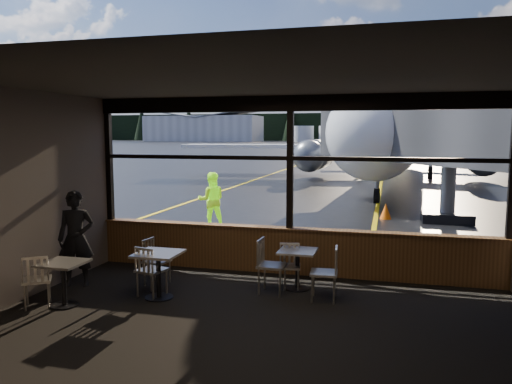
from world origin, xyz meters
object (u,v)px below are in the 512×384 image
at_px(airliner, 396,95).
at_px(cafe_table_near, 297,270).
at_px(chair_near_n, 289,267).
at_px(passenger, 76,239).
at_px(cafe_table_left, 64,284).
at_px(cafe_table_mid, 159,276).
at_px(chair_left_s, 37,280).
at_px(chair_mid_w, 157,262).
at_px(ground_crew, 212,200).
at_px(cone_nose, 386,211).
at_px(chair_near_e, 324,273).
at_px(chair_near_w, 272,266).
at_px(jet_bridge, 453,146).
at_px(chair_mid_s, 152,271).

height_order(airliner, cafe_table_near, airliner).
height_order(chair_near_n, passenger, passenger).
bearing_deg(cafe_table_left, airliner, 78.03).
relative_size(cafe_table_mid, chair_left_s, 0.90).
bearing_deg(chair_mid_w, passenger, -63.39).
relative_size(cafe_table_near, passenger, 0.41).
distance_m(chair_near_n, ground_crew, 6.27).
relative_size(airliner, cone_nose, 64.88).
relative_size(chair_near_e, chair_near_w, 0.96).
xyz_separation_m(jet_bridge, chair_mid_w, (-5.83, -6.82, -2.02)).
distance_m(chair_near_n, chair_mid_s, 2.41).
bearing_deg(chair_near_e, chair_mid_s, 96.55).
bearing_deg(chair_mid_w, chair_left_s, -31.14).
bearing_deg(passenger, chair_near_w, -14.59).
height_order(cafe_table_mid, ground_crew, ground_crew).
height_order(ground_crew, cone_nose, ground_crew).
distance_m(cafe_table_left, chair_near_e, 4.23).
bearing_deg(chair_near_w, chair_mid_s, -68.58).
distance_m(cafe_table_mid, chair_near_n, 2.29).
relative_size(chair_mid_w, chair_left_s, 0.97).
bearing_deg(chair_mid_w, chair_near_n, 105.77).
xyz_separation_m(jet_bridge, ground_crew, (-6.78, -1.22, -1.62)).
height_order(cafe_table_near, cafe_table_left, cafe_table_left).
bearing_deg(passenger, jet_bridge, 22.73).
xyz_separation_m(chair_near_e, ground_crew, (-4.04, 5.72, 0.36)).
xyz_separation_m(jet_bridge, passenger, (-7.19, -7.28, -1.57)).
relative_size(chair_near_w, chair_left_s, 1.10).
distance_m(cafe_table_mid, cone_nose, 9.94).
bearing_deg(passenger, chair_near_e, -18.17).
height_order(chair_near_e, passenger, passenger).
relative_size(cafe_table_mid, passenger, 0.45).
bearing_deg(jet_bridge, cafe_table_mid, -125.80).
height_order(jet_bridge, cone_nose, jet_bridge).
bearing_deg(chair_left_s, cafe_table_mid, -6.17).
height_order(cafe_table_near, ground_crew, ground_crew).
bearing_deg(chair_near_w, chair_near_e, 82.53).
height_order(cafe_table_left, chair_left_s, chair_left_s).
distance_m(chair_near_n, chair_left_s, 4.20).
relative_size(cafe_table_left, ground_crew, 0.44).
bearing_deg(cafe_table_mid, chair_mid_w, 117.82).
bearing_deg(cafe_table_left, chair_mid_s, 35.51).
distance_m(cafe_table_left, chair_near_n, 3.80).
bearing_deg(chair_near_n, chair_near_e, 135.87).
bearing_deg(ground_crew, cafe_table_near, 101.95).
height_order(cafe_table_left, ground_crew, ground_crew).
bearing_deg(chair_near_e, cafe_table_mid, 98.67).
bearing_deg(chair_mid_s, ground_crew, 115.07).
xyz_separation_m(cafe_table_mid, chair_near_w, (1.78, 0.76, 0.09)).
xyz_separation_m(chair_mid_w, cone_nose, (4.04, 8.51, -0.17)).
relative_size(airliner, chair_near_n, 41.40).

